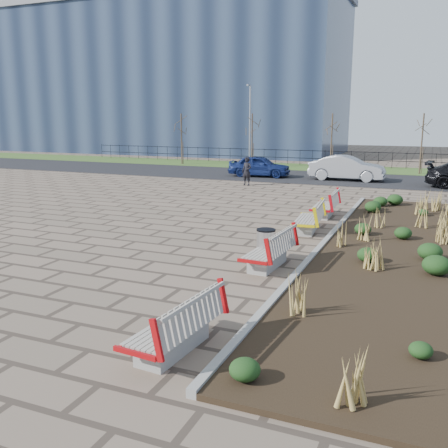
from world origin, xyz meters
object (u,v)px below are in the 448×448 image
at_px(bench_c, 307,217).
at_px(car_blue, 259,166).
at_px(lamp_west, 250,127).
at_px(bench_d, 324,204).
at_px(car_silver, 347,168).
at_px(bench_a, 173,324).
at_px(pedestrian, 247,171).
at_px(bench_b, 268,249).
at_px(litter_bin, 266,247).

xyz_separation_m(bench_c, car_blue, (-6.53, 14.25, 0.20)).
bearing_deg(lamp_west, bench_d, -61.30).
xyz_separation_m(bench_d, car_silver, (-1.02, 11.71, 0.26)).
relative_size(bench_a, pedestrian, 1.32).
xyz_separation_m(bench_a, car_silver, (-1.02, 24.08, 0.26)).
distance_m(bench_b, pedestrian, 15.71).
height_order(bench_a, pedestrian, pedestrian).
relative_size(pedestrian, car_blue, 0.40).
distance_m(bench_c, lamp_west, 21.38).
relative_size(bench_b, car_blue, 0.53).
height_order(bench_a, bench_c, same).
bearing_deg(bench_b, bench_d, 93.42).
xyz_separation_m(bench_b, lamp_west, (-9.00, 23.65, 2.54)).
height_order(bench_a, car_blue, car_blue).
bearing_deg(car_blue, pedestrian, -175.68).
xyz_separation_m(car_silver, lamp_west, (-7.98, 4.73, 2.28)).
bearing_deg(bench_c, car_silver, 89.25).
relative_size(car_blue, lamp_west, 0.66).
relative_size(litter_bin, lamp_west, 0.15).
xyz_separation_m(bench_a, litter_bin, (-0.15, 5.47, -0.04)).
xyz_separation_m(bench_a, car_blue, (-6.53, 23.83, 0.20)).
relative_size(bench_d, pedestrian, 1.32).
distance_m(bench_a, lamp_west, 30.29).
bearing_deg(bench_b, bench_a, -86.58).
bearing_deg(litter_bin, bench_c, 87.85).
bearing_deg(bench_a, pedestrian, 111.69).
distance_m(bench_b, bench_c, 4.42).
bearing_deg(bench_b, pedestrian, 115.47).
xyz_separation_m(pedestrian, car_silver, (4.88, 4.36, -0.03)).
height_order(bench_b, lamp_west, lamp_west).
height_order(car_blue, car_silver, car_silver).
height_order(bench_a, bench_d, same).
distance_m(bench_a, bench_c, 9.58).
xyz_separation_m(bench_a, bench_c, (0.00, 9.58, 0.00)).
distance_m(bench_c, pedestrian, 11.73).
relative_size(car_blue, car_silver, 0.88).
bearing_deg(car_silver, car_blue, 92.54).
relative_size(bench_b, pedestrian, 1.32).
bearing_deg(litter_bin, bench_a, -88.39).
bearing_deg(pedestrian, bench_b, -56.11).
xyz_separation_m(bench_c, lamp_west, (-9.00, 19.23, 2.54)).
bearing_deg(car_silver, bench_d, -175.07).
relative_size(bench_c, pedestrian, 1.32).
relative_size(bench_a, car_blue, 0.53).
bearing_deg(bench_a, lamp_west, 112.38).
bearing_deg(lamp_west, car_blue, -63.62).
bearing_deg(bench_a, car_blue, 110.36).
height_order(litter_bin, car_silver, car_silver).
height_order(litter_bin, car_blue, car_blue).
relative_size(bench_a, car_silver, 0.47).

